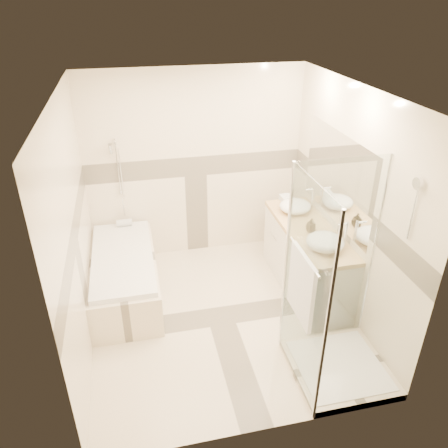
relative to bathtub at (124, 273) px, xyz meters
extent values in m
cube|color=beige|center=(1.02, -0.65, -0.31)|extent=(2.80, 3.00, 0.01)
cube|color=white|center=(1.02, -0.65, 2.20)|extent=(2.80, 3.00, 0.01)
cube|color=beige|center=(1.02, 0.85, 0.94)|extent=(2.80, 0.01, 2.50)
cube|color=beige|center=(1.02, -2.15, 0.94)|extent=(2.80, 0.01, 2.50)
cube|color=beige|center=(-0.38, -0.65, 0.94)|extent=(0.01, 3.00, 2.50)
cube|color=beige|center=(2.43, -0.65, 0.94)|extent=(0.01, 3.00, 2.50)
cube|color=white|center=(2.41, -0.35, 1.14)|extent=(0.01, 1.60, 1.00)
cylinder|color=silver|center=(0.05, 0.82, 1.04)|extent=(0.02, 0.02, 0.70)
cube|color=beige|center=(0.00, 0.00, -0.06)|extent=(0.75, 1.70, 0.50)
cube|color=white|center=(0.00, 0.00, 0.22)|extent=(0.69, 1.60, 0.06)
ellipsoid|color=white|center=(0.00, 0.00, 0.17)|extent=(0.56, 1.40, 0.16)
cube|color=silver|center=(2.15, -0.35, 0.09)|extent=(0.55, 1.60, 0.80)
cylinder|color=silver|center=(1.86, -0.75, 0.24)|extent=(0.01, 0.24, 0.01)
cylinder|color=silver|center=(1.86, 0.05, 0.24)|extent=(0.01, 0.24, 0.01)
cube|color=tan|center=(2.15, -0.35, 0.52)|extent=(0.57, 1.62, 0.05)
cube|color=beige|center=(1.97, -1.70, -0.27)|extent=(0.90, 0.90, 0.08)
cube|color=white|center=(1.97, -1.70, -0.22)|extent=(0.80, 0.80, 0.01)
cube|color=white|center=(1.53, -1.70, 0.73)|extent=(0.01, 0.90, 2.00)
cube|color=white|center=(1.97, -1.26, 0.73)|extent=(0.90, 0.01, 2.00)
cylinder|color=silver|center=(1.52, -2.15, 0.73)|extent=(0.03, 0.03, 2.00)
cylinder|color=silver|center=(1.52, -1.25, 0.73)|extent=(0.03, 0.03, 2.00)
cylinder|color=silver|center=(2.42, -1.25, 0.73)|extent=(0.03, 0.03, 2.00)
cylinder|color=silver|center=(2.38, -1.70, 1.64)|extent=(0.03, 0.10, 0.10)
cylinder|color=silver|center=(1.49, -1.70, 1.09)|extent=(0.02, 0.60, 0.02)
cube|color=silver|center=(1.49, -1.70, 0.79)|extent=(0.04, 0.48, 0.62)
ellipsoid|color=white|center=(2.13, 0.08, 0.62)|extent=(0.39, 0.39, 0.15)
ellipsoid|color=white|center=(2.13, -0.81, 0.62)|extent=(0.41, 0.41, 0.16)
cylinder|color=silver|center=(2.35, 0.08, 0.70)|extent=(0.03, 0.03, 0.31)
cylinder|color=silver|center=(2.30, 0.08, 0.83)|extent=(0.11, 0.03, 0.03)
cylinder|color=silver|center=(2.35, -0.81, 0.69)|extent=(0.03, 0.03, 0.29)
cylinder|color=silver|center=(2.30, -0.81, 0.81)|extent=(0.10, 0.02, 0.02)
imported|color=black|center=(2.13, -0.43, 0.63)|extent=(0.08, 0.08, 0.17)
imported|color=black|center=(2.13, -0.41, 0.61)|extent=(0.12, 0.12, 0.13)
cube|color=silver|center=(2.13, 0.37, 0.58)|extent=(0.14, 0.23, 0.07)
cylinder|color=silver|center=(0.05, 0.72, 0.30)|extent=(0.20, 0.09, 0.09)
camera|label=1|loc=(0.22, -4.43, 2.99)|focal=35.00mm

